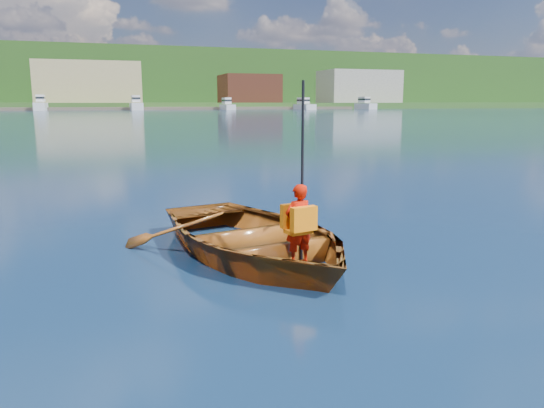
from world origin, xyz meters
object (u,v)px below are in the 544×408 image
child_paddler (299,222)px  marina_yachts (123,105)px  dock (150,109)px  rowboat (253,237)px

child_paddler → marina_yachts: size_ratio=0.02×
dock → marina_yachts: marina_yachts is taller
marina_yachts → dock: bearing=32.7°
rowboat → child_paddler: child_paddler is taller
rowboat → marina_yachts: bearing=88.2°
rowboat → child_paddler: (0.34, -0.84, 0.36)m
rowboat → marina_yachts: (4.49, 143.54, 1.09)m
child_paddler → dock: 149.53m
rowboat → dock: 148.71m
rowboat → dock: bearing=85.4°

